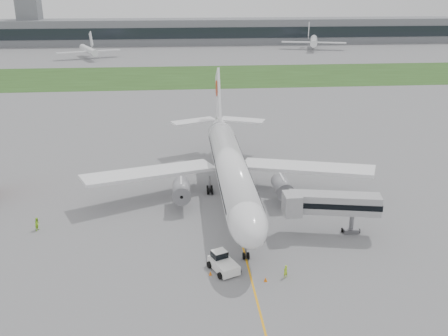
{
  "coord_description": "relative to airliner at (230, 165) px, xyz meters",
  "views": [
    {
      "loc": [
        -8.05,
        -70.59,
        33.31
      ],
      "look_at": [
        -1.26,
        2.0,
        6.26
      ],
      "focal_mm": 40.0,
      "sensor_mm": 36.0,
      "label": 1
    }
  ],
  "objects": [
    {
      "name": "jet_bridge",
      "position": [
        12.25,
        -13.97,
        -1.08
      ],
      "size": [
        13.58,
        5.2,
        6.19
      ],
      "rotation": [
        0.0,
        0.0,
        -0.2
      ],
      "color": "#AFAFB1",
      "rests_on": "ground"
    },
    {
      "name": "safety_cone_right",
      "position": [
        1.63,
        -25.19,
        -5.37
      ],
      "size": [
        0.42,
        0.42,
        0.58
      ],
      "primitive_type": "cone",
      "color": "orange",
      "rests_on": "ground"
    },
    {
      "name": "ground",
      "position": [
        0.0,
        -4.87,
        -5.66
      ],
      "size": [
        600.0,
        600.0,
        0.0
      ],
      "primitive_type": "plane",
      "color": "gray",
      "rests_on": "ground"
    },
    {
      "name": "ground_crew_far",
      "position": [
        -28.68,
        -9.11,
        -4.7
      ],
      "size": [
        0.98,
        1.11,
        1.93
      ],
      "primitive_type": "imported",
      "rotation": [
        0.0,
        0.0,
        1.26
      ],
      "color": "#9FE726",
      "rests_on": "ground"
    },
    {
      "name": "apron_markings",
      "position": [
        0.0,
        -9.87,
        -5.66
      ],
      "size": [
        70.0,
        70.0,
        0.04
      ],
      "primitive_type": null,
      "color": "#FFA616",
      "rests_on": "ground"
    },
    {
      "name": "distant_aircraft_left",
      "position": [
        -49.17,
        167.97,
        -5.66
      ],
      "size": [
        36.9,
        34.96,
        11.24
      ],
      "primitive_type": null,
      "rotation": [
        0.0,
        0.0,
        0.38
      ],
      "color": "white",
      "rests_on": "ground"
    },
    {
      "name": "pushback_tug",
      "position": [
        -3.24,
        -22.09,
        -4.66
      ],
      "size": [
        4.11,
        4.85,
        2.18
      ],
      "rotation": [
        0.0,
        0.0,
        0.41
      ],
      "color": "white",
      "rests_on": "ground"
    },
    {
      "name": "airliner",
      "position": [
        0.0,
        0.0,
        0.0
      ],
      "size": [
        48.13,
        53.95,
        17.88
      ],
      "color": "white",
      "rests_on": "ground"
    },
    {
      "name": "terminal_building",
      "position": [
        0.0,
        225.0,
        1.34
      ],
      "size": [
        320.0,
        22.3,
        14.0
      ],
      "color": "gray",
      "rests_on": "ground"
    },
    {
      "name": "distant_aircraft_right",
      "position": [
        64.96,
        191.32,
        -5.66
      ],
      "size": [
        40.63,
        37.82,
        12.98
      ],
      "primitive_type": null,
      "rotation": [
        0.0,
        0.0,
        -0.27
      ],
      "color": "white",
      "rests_on": "ground"
    },
    {
      "name": "control_tower",
      "position": [
        -90.0,
        227.13,
        -5.66
      ],
      "size": [
        12.0,
        12.0,
        56.0
      ],
      "primitive_type": null,
      "color": "gray",
      "rests_on": "ground"
    },
    {
      "name": "safety_cone_left",
      "position": [
        -4.83,
        -23.22,
        -5.39
      ],
      "size": [
        0.39,
        0.39,
        0.54
      ],
      "primitive_type": "cone",
      "color": "orange",
      "rests_on": "ground"
    },
    {
      "name": "grass_strip",
      "position": [
        0.0,
        115.13,
        -5.65
      ],
      "size": [
        600.0,
        50.0,
        0.02
      ],
      "primitive_type": "cube",
      "color": "#2A461A",
      "rests_on": "ground"
    },
    {
      "name": "ground_crew_near",
      "position": [
        4.14,
        -24.55,
        -4.83
      ],
      "size": [
        0.72,
        0.65,
        1.66
      ],
      "primitive_type": "imported",
      "rotation": [
        0.0,
        0.0,
        3.68
      ],
      "color": "#B5E926",
      "rests_on": "ground"
    }
  ]
}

